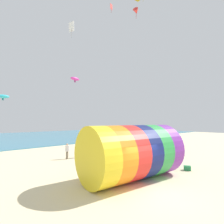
% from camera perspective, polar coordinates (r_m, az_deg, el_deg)
% --- Properties ---
extents(ground_plane, '(120.00, 120.00, 0.00)m').
position_cam_1_polar(ground_plane, '(10.73, 13.81, -24.50)').
color(ground_plane, beige).
extents(giant_inflatable_tube, '(7.29, 4.54, 3.67)m').
position_cam_1_polar(giant_inflatable_tube, '(12.38, 6.62, -12.82)').
color(giant_inflatable_tube, yellow).
rests_on(giant_inflatable_tube, ground).
extents(kite_handler, '(0.41, 0.41, 1.68)m').
position_cam_1_polar(kite_handler, '(16.19, 19.11, -13.88)').
color(kite_handler, '#726651').
rests_on(kite_handler, ground).
extents(kite_red_delta, '(0.91, 0.80, 1.14)m').
position_cam_1_polar(kite_red_delta, '(21.13, 7.89, 29.77)').
color(kite_red_delta, red).
extents(kite_cyan_parafoil, '(1.24, 0.52, 0.64)m').
position_cam_1_polar(kite_cyan_parafoil, '(22.12, -32.04, 4.35)').
color(kite_cyan_parafoil, '#2DB2C6').
extents(kite_red_diamond, '(0.49, 0.17, 1.23)m').
position_cam_1_polar(kite_red_diamond, '(27.44, -0.23, 31.11)').
color(kite_red_diamond, red).
extents(kite_white_diamond, '(0.29, 0.61, 1.49)m').
position_cam_1_polar(kite_white_diamond, '(18.24, -13.12, 25.43)').
color(kite_white_diamond, white).
extents(kite_magenta_parafoil, '(1.56, 0.82, 0.78)m').
position_cam_1_polar(kite_magenta_parafoil, '(25.34, -12.00, 10.55)').
color(kite_magenta_parafoil, '#D1339E').
extents(bystander_near_water, '(0.42, 0.40, 1.61)m').
position_cam_1_polar(bystander_near_water, '(19.34, -14.44, -12.28)').
color(bystander_near_water, '#726651').
rests_on(bystander_near_water, ground).
extents(bystander_mid_beach, '(0.29, 0.40, 1.65)m').
position_cam_1_polar(bystander_mid_beach, '(19.78, -10.29, -12.05)').
color(bystander_mid_beach, '#383D56').
rests_on(bystander_mid_beach, ground).
extents(cooler_box, '(0.57, 0.63, 0.36)m').
position_cam_1_polar(cooler_box, '(15.95, 23.37, -16.45)').
color(cooler_box, '#268C4C').
rests_on(cooler_box, ground).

